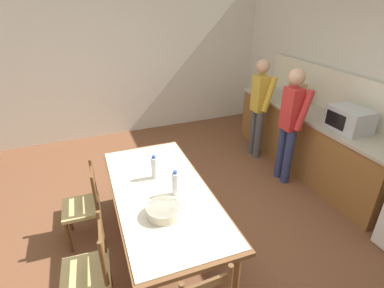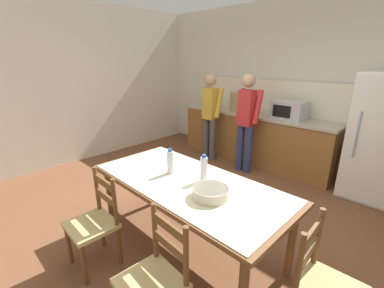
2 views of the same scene
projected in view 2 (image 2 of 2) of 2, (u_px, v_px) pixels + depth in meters
name	position (u px, v px, depth m)	size (l,w,h in m)	color
ground_plane	(206.00, 227.00, 3.05)	(8.32, 8.32, 0.00)	brown
wall_back	(309.00, 87.00, 4.41)	(6.52, 0.12, 2.90)	silver
wall_left	(75.00, 85.00, 4.75)	(0.12, 5.20, 2.90)	silver
kitchen_counter	(254.00, 137.00, 4.92)	(2.99, 0.66, 0.94)	brown
counter_splashback	(265.00, 96.00, 4.89)	(2.95, 0.03, 0.60)	#EFE8CB
refrigerator	(381.00, 139.00, 3.47)	(0.72, 0.73, 1.75)	white
microwave	(289.00, 110.00, 4.28)	(0.50, 0.39, 0.30)	#B2B7BC
paper_bag	(237.00, 102.00, 4.96)	(0.24, 0.16, 0.36)	tan
dining_table	(188.00, 188.00, 2.53)	(2.08, 0.99, 0.77)	brown
bottle_near_centre	(170.00, 162.00, 2.64)	(0.07, 0.07, 0.27)	silver
bottle_off_centre	(204.00, 169.00, 2.48)	(0.07, 0.07, 0.27)	silver
serving_bowl	(211.00, 192.00, 2.20)	(0.32, 0.32, 0.09)	beige
chair_side_near_right	(155.00, 280.00, 1.78)	(0.45, 0.43, 0.91)	brown
chair_head_end	(325.00, 288.00, 1.72)	(0.41, 0.43, 0.91)	brown
chair_side_near_left	(95.00, 222.00, 2.41)	(0.43, 0.41, 0.91)	brown
person_at_sink	(210.00, 113.00, 4.86)	(0.41, 0.29, 1.65)	#4C4C4C
person_at_counter	(246.00, 119.00, 4.30)	(0.42, 0.29, 1.68)	navy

